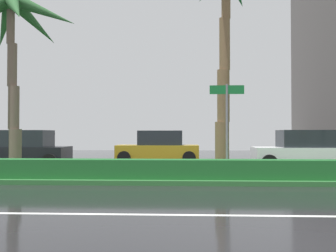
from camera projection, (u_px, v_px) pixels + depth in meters
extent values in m
cube|color=black|center=(217.00, 177.00, 14.19)|extent=(90.00, 42.00, 0.10)
cube|color=white|center=(248.00, 216.00, 7.20)|extent=(81.00, 0.14, 0.01)
cube|color=#2D6B33|center=(220.00, 176.00, 13.19)|extent=(85.50, 4.00, 0.15)
cube|color=#1E6028|center=(224.00, 169.00, 11.80)|extent=(76.50, 0.70, 0.60)
cylinder|color=brown|center=(15.00, 151.00, 13.82)|extent=(0.45, 0.45, 1.58)
cylinder|color=brown|center=(14.00, 108.00, 13.87)|extent=(0.39, 0.39, 1.58)
cylinder|color=brown|center=(12.00, 65.00, 13.92)|extent=(0.34, 0.34, 1.58)
cylinder|color=brown|center=(11.00, 22.00, 13.98)|extent=(0.29, 0.29, 1.58)
cone|color=#2A592D|center=(43.00, 11.00, 14.00)|extent=(2.61, 0.70, 1.46)
cone|color=#2A592D|center=(34.00, 22.00, 15.00)|extent=(1.54, 2.53, 1.68)
cone|color=#2A592D|center=(5.00, 24.00, 14.87)|extent=(1.91, 2.30, 1.85)
cone|color=#2A592D|center=(15.00, 7.00, 13.02)|extent=(1.80, 2.40, 1.77)
cylinder|color=brown|center=(222.00, 148.00, 13.17)|extent=(0.49, 0.49, 1.82)
cylinder|color=brown|center=(223.00, 96.00, 13.21)|extent=(0.43, 0.43, 1.82)
cylinder|color=brown|center=(225.00, 44.00, 13.24)|extent=(0.37, 0.37, 1.82)
cylinder|color=slate|center=(227.00, 131.00, 12.09)|extent=(0.08, 0.08, 3.00)
cube|color=#146B2D|center=(227.00, 90.00, 12.12)|extent=(1.10, 0.03, 0.28)
cube|color=black|center=(21.00, 154.00, 17.56)|extent=(4.30, 1.76, 0.72)
cube|color=#1E2328|center=(25.00, 138.00, 17.57)|extent=(2.30, 1.58, 0.76)
cylinder|color=black|center=(49.00, 161.00, 16.58)|extent=(0.68, 0.22, 0.68)
cylinder|color=black|center=(63.00, 159.00, 18.38)|extent=(0.68, 0.22, 0.68)
cube|color=#B28C1E|center=(158.00, 152.00, 20.02)|extent=(4.30, 1.76, 0.72)
cube|color=#1E2328|center=(161.00, 138.00, 20.03)|extent=(2.30, 1.58, 0.76)
cylinder|color=black|center=(124.00, 158.00, 19.19)|extent=(0.68, 0.22, 0.68)
cylinder|color=black|center=(129.00, 156.00, 20.99)|extent=(0.68, 0.22, 0.68)
cylinder|color=black|center=(189.00, 158.00, 19.04)|extent=(0.68, 0.22, 0.68)
cylinder|color=black|center=(189.00, 156.00, 20.84)|extent=(0.68, 0.22, 0.68)
cube|color=white|center=(303.00, 155.00, 16.73)|extent=(4.30, 1.76, 0.72)
cube|color=#1E2328|center=(306.00, 139.00, 16.74)|extent=(2.30, 1.58, 0.76)
cylinder|color=black|center=(269.00, 163.00, 15.90)|extent=(0.68, 0.22, 0.68)
cylinder|color=black|center=(261.00, 160.00, 17.70)|extent=(0.68, 0.22, 0.68)
cylinder|color=black|center=(333.00, 160.00, 17.55)|extent=(0.68, 0.22, 0.68)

